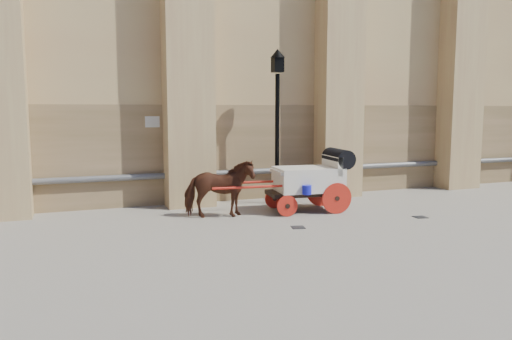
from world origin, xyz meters
name	(u,v)px	position (x,y,z in m)	size (l,w,h in m)	color
ground	(266,230)	(0.00, 0.00, 0.00)	(90.00, 90.00, 0.00)	gray
horse	(219,189)	(-0.65, 1.70, 0.77)	(0.83, 1.82, 1.54)	#552918
carriage	(313,178)	(2.09, 1.66, 0.94)	(4.08, 1.51, 1.75)	black
street_lamp	(277,122)	(1.57, 3.00, 2.48)	(0.43, 0.43, 4.64)	black
drain_grate_near	(298,227)	(0.81, -0.08, 0.01)	(0.32, 0.32, 0.01)	black
drain_grate_far	(420,217)	(4.37, -0.18, 0.01)	(0.32, 0.32, 0.01)	black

